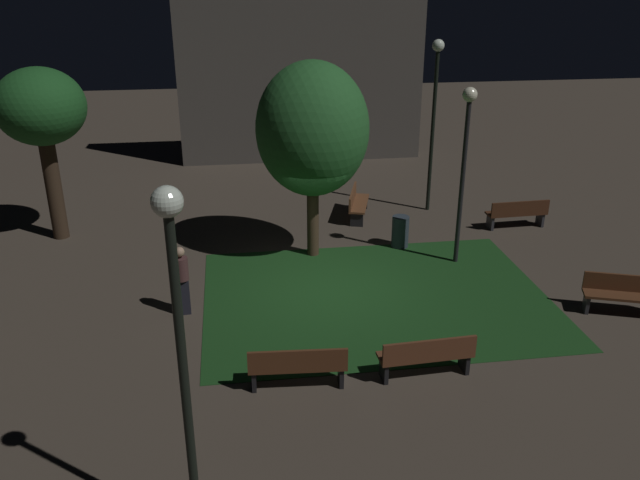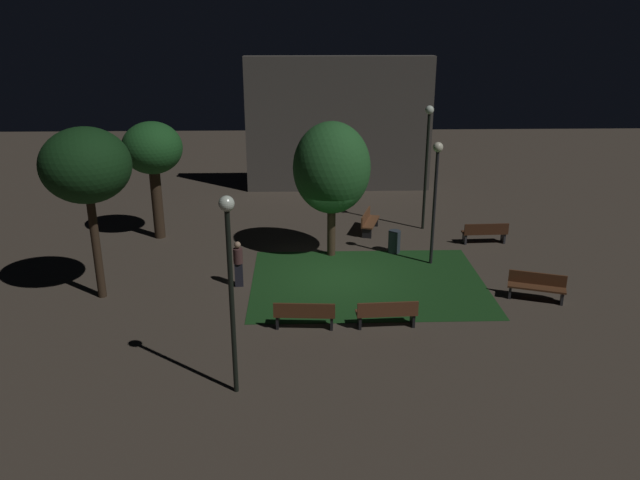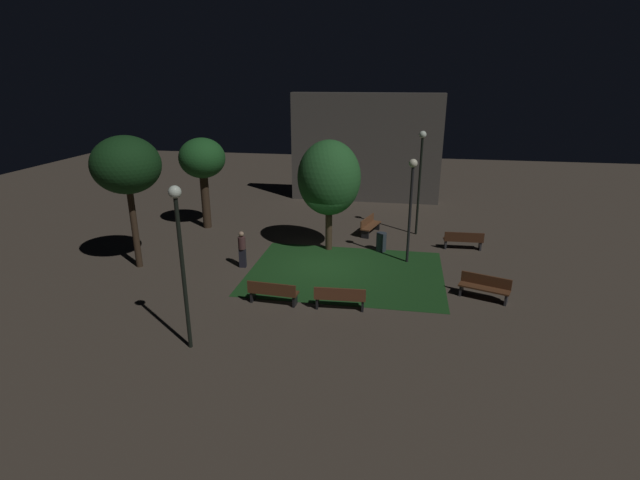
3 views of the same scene
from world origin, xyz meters
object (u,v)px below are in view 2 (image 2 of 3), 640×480
at_px(bench_back_row, 304,314).
at_px(bench_near_trees, 387,313).
at_px(bench_front_left, 485,232).
at_px(bench_by_lamp, 369,221).
at_px(tree_tall_center, 332,168).
at_px(tree_near_wall, 86,166).
at_px(bench_path_side, 537,286).
at_px(trash_bin, 394,242).
at_px(lamp_post_near_wall, 427,149).
at_px(pedestrian, 238,263).
at_px(tree_back_left, 152,150).
at_px(lamp_post_path_center, 230,265).
at_px(lamp_post_plaza_west, 436,183).

height_order(bench_back_row, bench_near_trees, same).
height_order(bench_front_left, bench_by_lamp, same).
distance_m(bench_by_lamp, tree_tall_center, 4.32).
bearing_deg(tree_near_wall, bench_back_row, -20.23).
bearing_deg(bench_by_lamp, tree_near_wall, -146.67).
xyz_separation_m(bench_path_side, bench_by_lamp, (-4.74, 6.87, 0.00)).
relative_size(bench_path_side, trash_bin, 2.09).
distance_m(bench_path_side, bench_front_left, 5.28).
distance_m(bench_path_side, lamp_post_near_wall, 8.18).
xyz_separation_m(bench_path_side, tree_near_wall, (-14.18, 0.66, 3.89)).
bearing_deg(bench_path_side, tree_tall_center, 146.94).
bearing_deg(pedestrian, bench_near_trees, -34.29).
xyz_separation_m(bench_back_row, bench_path_side, (7.54, 1.79, 0.00)).
distance_m(bench_back_row, bench_path_side, 7.75).
bearing_deg(bench_near_trees, tree_tall_center, 102.69).
bearing_deg(pedestrian, tree_back_left, 126.42).
bearing_deg(bench_near_trees, tree_near_wall, 164.89).
bearing_deg(bench_back_row, pedestrian, 124.97).
height_order(bench_path_side, tree_back_left, tree_back_left).
height_order(bench_path_side, pedestrian, pedestrian).
bearing_deg(bench_near_trees, bench_front_left, 55.15).
relative_size(lamp_post_near_wall, lamp_post_path_center, 1.06).
relative_size(bench_near_trees, lamp_post_near_wall, 0.35).
bearing_deg(tree_back_left, lamp_post_path_center, -69.58).
xyz_separation_m(bench_by_lamp, lamp_post_near_wall, (2.39, 0.36, 3.03)).
distance_m(bench_front_left, lamp_post_near_wall, 4.20).
relative_size(bench_back_row, trash_bin, 2.06).
bearing_deg(lamp_post_path_center, tree_tall_center, 73.15).
height_order(lamp_post_path_center, lamp_post_plaza_west, lamp_post_path_center).
bearing_deg(lamp_post_near_wall, bench_front_left, -42.20).
bearing_deg(tree_tall_center, bench_by_lamp, 56.98).
distance_m(bench_by_lamp, tree_near_wall, 11.96).
distance_m(bench_near_trees, tree_near_wall, 10.17).
bearing_deg(pedestrian, lamp_post_path_center, -85.47).
bearing_deg(lamp_post_plaza_west, bench_path_side, -48.92).
xyz_separation_m(tree_tall_center, pedestrian, (-3.29, -2.84, -2.57)).
height_order(bench_by_lamp, tree_tall_center, tree_tall_center).
xyz_separation_m(tree_tall_center, tree_near_wall, (-7.72, -3.55, 0.95)).
bearing_deg(bench_front_left, trash_bin, -166.93).
bearing_deg(tree_near_wall, bench_near_trees, -15.11).
bearing_deg(bench_path_side, bench_front_left, 92.11).
relative_size(tree_back_left, tree_near_wall, 0.86).
bearing_deg(lamp_post_plaza_west, bench_back_row, -133.53).
height_order(bench_back_row, lamp_post_plaza_west, lamp_post_plaza_west).
distance_m(bench_front_left, tree_near_wall, 15.24).
height_order(bench_near_trees, lamp_post_path_center, lamp_post_path_center).
bearing_deg(bench_path_side, lamp_post_near_wall, 107.97).
relative_size(lamp_post_path_center, lamp_post_plaza_west, 1.10).
bearing_deg(lamp_post_near_wall, lamp_post_path_center, -119.50).
xyz_separation_m(tree_back_left, tree_near_wall, (-0.67, -5.81, 0.71)).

